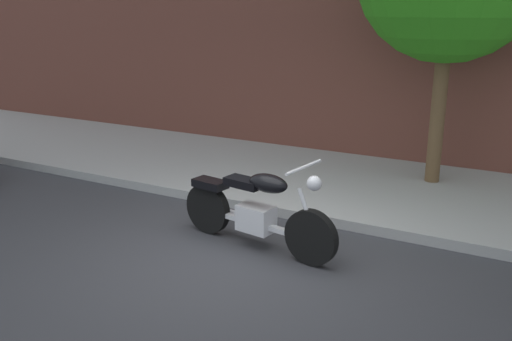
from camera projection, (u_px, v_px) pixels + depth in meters
ground_plane at (233, 260)px, 6.49m from camera, size 60.00×60.00×0.00m
sidewalk at (331, 182)px, 9.14m from camera, size 21.42×3.37×0.14m
motorcycle at (256, 210)px, 6.71m from camera, size 2.22×0.75×1.16m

